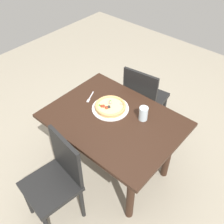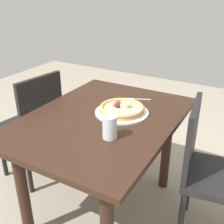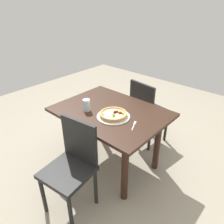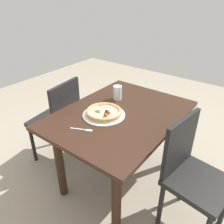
# 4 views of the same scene
# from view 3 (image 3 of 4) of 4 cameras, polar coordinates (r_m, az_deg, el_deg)

# --- Properties ---
(ground_plane) EXTENTS (6.00, 6.00, 0.00)m
(ground_plane) POSITION_cam_3_polar(r_m,az_deg,el_deg) (2.72, -0.30, -13.31)
(ground_plane) COLOR #9E937F
(dining_table) EXTENTS (1.17, 0.87, 0.73)m
(dining_table) POSITION_cam_3_polar(r_m,az_deg,el_deg) (2.35, -0.34, -2.28)
(dining_table) COLOR #331E14
(dining_table) RESTS_ON ground
(chair_near) EXTENTS (0.45, 0.45, 0.89)m
(chair_near) POSITION_cam_3_polar(r_m,az_deg,el_deg) (2.00, -10.54, -13.46)
(chair_near) COLOR black
(chair_near) RESTS_ON ground
(chair_far) EXTENTS (0.45, 0.45, 0.89)m
(chair_far) POSITION_cam_3_polar(r_m,az_deg,el_deg) (2.84, 9.22, 0.52)
(chair_far) COLOR black
(chair_far) RESTS_ON ground
(plate) EXTENTS (0.34, 0.34, 0.01)m
(plate) POSITION_cam_3_polar(r_m,az_deg,el_deg) (2.18, 0.37, -1.19)
(plate) COLOR white
(plate) RESTS_ON dining_table
(pizza) EXTENTS (0.28, 0.28, 0.05)m
(pizza) POSITION_cam_3_polar(r_m,az_deg,el_deg) (2.16, 0.40, -0.60)
(pizza) COLOR tan
(pizza) RESTS_ON plate
(fork) EXTENTS (0.08, 0.16, 0.00)m
(fork) POSITION_cam_3_polar(r_m,az_deg,el_deg) (2.05, 5.86, -3.45)
(fork) COLOR silver
(fork) RESTS_ON dining_table
(drinking_glass) EXTENTS (0.08, 0.08, 0.13)m
(drinking_glass) POSITION_cam_3_polar(r_m,az_deg,el_deg) (2.28, -6.79, 1.82)
(drinking_glass) COLOR silver
(drinking_glass) RESTS_ON dining_table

